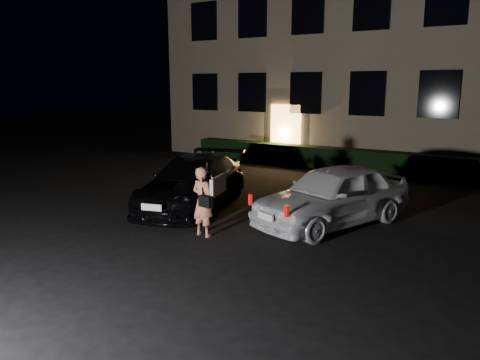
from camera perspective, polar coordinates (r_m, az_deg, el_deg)
The scene contains 6 objects.
ground at distance 9.79m, azimuth -5.16°, elevation -8.46°, with size 80.00×80.00×0.00m, color black.
building at distance 23.13m, azimuth 18.76°, elevation 17.56°, with size 20.00×8.11×12.00m.
hedge at distance 18.89m, azimuth 14.45°, elevation 2.29°, with size 15.00×0.70×0.85m, color black.
sedan at distance 12.99m, azimuth -5.73°, elevation -0.28°, with size 3.13×5.11×1.38m.
hatch at distance 11.49m, azimuth 11.26°, elevation -1.82°, with size 3.17×4.62×1.46m.
man at distance 10.43m, azimuth -4.54°, elevation -2.63°, with size 0.66×0.46×1.58m.
Camera 1 is at (5.60, -7.30, 3.34)m, focal length 35.00 mm.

